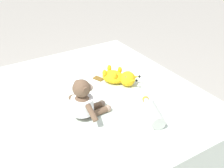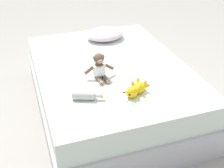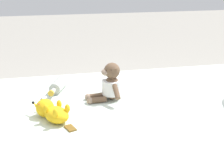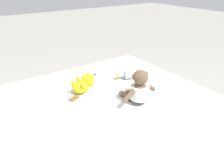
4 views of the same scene
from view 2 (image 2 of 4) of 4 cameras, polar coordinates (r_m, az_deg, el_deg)
name	(u,v)px [view 2 (image 2 of 4)]	position (r m, az deg, el deg)	size (l,w,h in m)	color
ground_plane	(111,109)	(3.23, -0.28, -4.71)	(16.00, 16.00, 0.00)	#9E998E
bed	(111,88)	(3.08, -0.29, -0.81)	(1.47, 1.98, 0.53)	#B2B2B7
pillow	(104,34)	(3.52, -1.44, 9.54)	(0.46, 0.38, 0.12)	silver
plush_monkey	(99,68)	(2.70, -2.43, 3.10)	(0.29, 0.23, 0.24)	brown
plush_yellow_creature	(136,89)	(2.49, 4.55, -0.95)	(0.30, 0.23, 0.10)	yellow
glass_bottle	(84,95)	(2.43, -5.29, -2.19)	(0.25, 0.14, 0.07)	#B7BCB2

